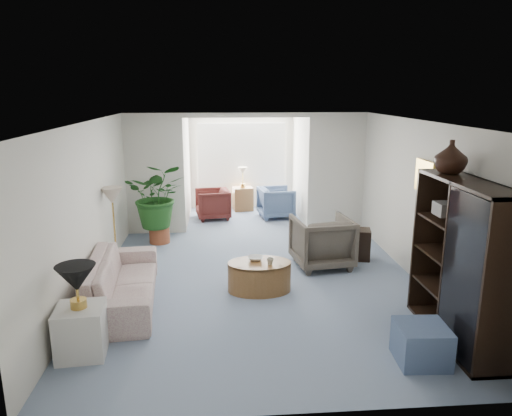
{
  "coord_description": "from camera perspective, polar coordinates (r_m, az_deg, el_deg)",
  "views": [
    {
      "loc": [
        -0.59,
        -6.83,
        2.94
      ],
      "look_at": [
        0.0,
        0.6,
        1.1
      ],
      "focal_mm": 33.53,
      "sensor_mm": 36.0,
      "label": 1
    }
  ],
  "objects": [
    {
      "name": "floor",
      "position": [
        7.45,
        0.37,
        -9.35
      ],
      "size": [
        6.0,
        6.0,
        0.0
      ],
      "primitive_type": "plane",
      "color": "#7B89A2",
      "rests_on": "ground"
    },
    {
      "name": "sunroom_floor",
      "position": [
        11.33,
        -1.41,
        -1.18
      ],
      "size": [
        2.6,
        2.6,
        0.0
      ],
      "primitive_type": "plane",
      "color": "#7B89A2",
      "rests_on": "ground"
    },
    {
      "name": "back_pier_left",
      "position": [
        10.05,
        -12.0,
        3.89
      ],
      "size": [
        1.2,
        0.12,
        2.5
      ],
      "primitive_type": "cube",
      "color": "silver",
      "rests_on": "ground"
    },
    {
      "name": "back_pier_right",
      "position": [
        10.28,
        9.57,
        4.21
      ],
      "size": [
        1.2,
        0.12,
        2.5
      ],
      "primitive_type": "cube",
      "color": "silver",
      "rests_on": "ground"
    },
    {
      "name": "back_header",
      "position": [
        9.86,
        -1.13,
        11.02
      ],
      "size": [
        2.6,
        0.12,
        0.1
      ],
      "primitive_type": "cube",
      "color": "silver",
      "rests_on": "back_pier_left"
    },
    {
      "name": "window_pane",
      "position": [
        12.12,
        -1.73,
        6.56
      ],
      "size": [
        2.2,
        0.02,
        1.5
      ],
      "primitive_type": "cube",
      "color": "white"
    },
    {
      "name": "window_blinds",
      "position": [
        12.09,
        -1.73,
        6.54
      ],
      "size": [
        2.2,
        0.02,
        1.5
      ],
      "primitive_type": "cube",
      "color": "white"
    },
    {
      "name": "framed_picture",
      "position": [
        7.49,
        19.6,
        3.54
      ],
      "size": [
        0.04,
        0.5,
        0.4
      ],
      "primitive_type": "cube",
      "color": "#B7AF92"
    },
    {
      "name": "sofa",
      "position": [
        7.05,
        -15.71,
        -8.38
      ],
      "size": [
        1.08,
        2.34,
        0.66
      ],
      "primitive_type": "imported",
      "rotation": [
        0.0,
        0.0,
        1.66
      ],
      "color": "beige",
      "rests_on": "ground"
    },
    {
      "name": "end_table",
      "position": [
        5.92,
        -20.13,
        -13.62
      ],
      "size": [
        0.57,
        0.57,
        0.58
      ],
      "primitive_type": "cube",
      "rotation": [
        0.0,
        0.0,
        0.09
      ],
      "color": "silver",
      "rests_on": "ground"
    },
    {
      "name": "table_lamp",
      "position": [
        5.66,
        -20.67,
        -7.85
      ],
      "size": [
        0.44,
        0.44,
        0.3
      ],
      "primitive_type": "cone",
      "color": "black",
      "rests_on": "end_table"
    },
    {
      "name": "floor_lamp",
      "position": [
        8.22,
        -16.8,
        1.41
      ],
      "size": [
        0.36,
        0.36,
        0.28
      ],
      "primitive_type": "cone",
      "color": "beige",
      "rests_on": "ground"
    },
    {
      "name": "coffee_table",
      "position": [
        7.23,
        0.41,
        -8.17
      ],
      "size": [
        1.06,
        1.06,
        0.45
      ],
      "primitive_type": "cylinder",
      "rotation": [
        0.0,
        0.0,
        -0.13
      ],
      "color": "brown",
      "rests_on": "ground"
    },
    {
      "name": "coffee_bowl",
      "position": [
        7.23,
        -0.05,
        -6.02
      ],
      "size": [
        0.26,
        0.26,
        0.06
      ],
      "primitive_type": "imported",
      "rotation": [
        0.0,
        0.0,
        -0.13
      ],
      "color": "white",
      "rests_on": "coffee_table"
    },
    {
      "name": "coffee_cup",
      "position": [
        7.06,
        1.7,
        -6.37
      ],
      "size": [
        0.12,
        0.12,
        0.1
      ],
      "primitive_type": "imported",
      "rotation": [
        0.0,
        0.0,
        -0.13
      ],
      "color": "#B5B39E",
      "rests_on": "coffee_table"
    },
    {
      "name": "wingback_chair",
      "position": [
        8.23,
        7.87,
        -3.99
      ],
      "size": [
        1.04,
        1.07,
        0.87
      ],
      "primitive_type": "imported",
      "rotation": [
        0.0,
        0.0,
        3.27
      ],
      "color": "#5A5447",
      "rests_on": "ground"
    },
    {
      "name": "side_table_dark",
      "position": [
        8.73,
        11.93,
        -4.23
      ],
      "size": [
        0.52,
        0.46,
        0.55
      ],
      "primitive_type": "cube",
      "rotation": [
        0.0,
        0.0,
        -0.22
      ],
      "color": "black",
      "rests_on": "ground"
    },
    {
      "name": "entertainment_cabinet",
      "position": [
        6.13,
        23.29,
        -6.0
      ],
      "size": [
        0.47,
        1.75,
        1.95
      ],
      "primitive_type": "cube",
      "color": "black",
      "rests_on": "ground"
    },
    {
      "name": "cabinet_urn",
      "position": [
        6.3,
        22.23,
        5.68
      ],
      "size": [
        0.39,
        0.39,
        0.41
      ],
      "primitive_type": "imported",
      "color": "black",
      "rests_on": "entertainment_cabinet"
    },
    {
      "name": "ottoman",
      "position": [
        5.78,
        19.13,
        -15.05
      ],
      "size": [
        0.57,
        0.57,
        0.43
      ],
      "primitive_type": "cube",
      "rotation": [
        0.0,
        0.0,
        -0.06
      ],
      "color": "slate",
      "rests_on": "ground"
    },
    {
      "name": "plant_pot",
      "position": [
        9.66,
        -11.43,
        -3.15
      ],
      "size": [
        0.4,
        0.4,
        0.32
      ],
      "primitive_type": "cylinder",
      "color": "brown",
      "rests_on": "ground"
    },
    {
      "name": "house_plant",
      "position": [
        9.46,
        -11.66,
        1.48
      ],
      "size": [
        1.15,
        0.99,
        1.28
      ],
      "primitive_type": "imported",
      "color": "#1F521C",
      "rests_on": "plant_pot"
    },
    {
      "name": "sunroom_chair_blue",
      "position": [
        11.32,
        2.42,
        0.67
      ],
      "size": [
        0.89,
        0.87,
        0.72
      ],
      "primitive_type": "imported",
      "rotation": [
        0.0,
        0.0,
        1.71
      ],
      "color": "slate",
      "rests_on": "ground"
    },
    {
      "name": "sunroom_chair_maroon",
      "position": [
        11.24,
        -5.2,
        0.48
      ],
      "size": [
        0.87,
        0.85,
        0.7
      ],
      "primitive_type": "imported",
      "rotation": [
        0.0,
        0.0,
        -1.43
      ],
      "color": "#511E1B",
      "rests_on": "ground"
    },
    {
      "name": "sunroom_table",
      "position": [
        12.0,
        -1.57,
        1.1
      ],
      "size": [
        0.52,
        0.44,
        0.58
      ],
      "primitive_type": "cube",
      "rotation": [
        0.0,
        0.0,
        0.14
      ],
      "color": "brown",
      "rests_on": "ground"
    },
    {
      "name": "shelf_clutter",
      "position": [
        5.88,
        23.89,
        -4.52
      ],
      "size": [
        0.3,
        1.09,
        1.06
      ],
      "color": "#5A5755",
      "rests_on": "entertainment_cabinet"
    }
  ]
}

